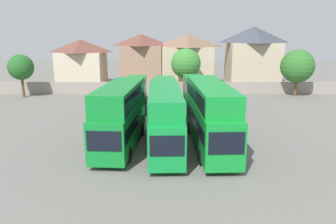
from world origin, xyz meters
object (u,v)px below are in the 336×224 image
object	(u,v)px
bus_3	(211,112)
house_terrace_far_right	(253,55)
bus_4	(135,92)
house_terrace_right	(188,59)
house_terrace_left	(83,62)
bus_5	(164,93)
tree_left_of_lot	(22,67)
tree_right_of_lot	(298,66)
bus_2	(165,114)
house_terrace_centre	(142,59)
tree_behind_wall	(187,64)
bus_1	(121,113)
bus_6	(198,92)

from	to	relation	value
bus_3	house_terrace_far_right	bearing A→B (deg)	157.99
bus_4	house_terrace_right	distance (m)	20.93
bus_4	house_terrace_left	xyz separation A→B (m)	(-11.13, 18.48, 2.10)
bus_5	tree_left_of_lot	world-z (taller)	tree_left_of_lot
bus_3	bus_5	bearing A→B (deg)	-166.66
tree_left_of_lot	house_terrace_far_right	bearing A→B (deg)	19.24
bus_5	tree_right_of_lot	xyz separation A→B (m)	(19.26, 8.17, 2.43)
bus_2	house_terrace_centre	bearing A→B (deg)	-174.28
house_terrace_left	house_terrace_right	bearing A→B (deg)	2.75
bus_2	house_terrace_centre	size ratio (longest dim) A/B	1.33
house_terrace_right	tree_behind_wall	world-z (taller)	house_terrace_right
house_terrace_right	house_terrace_far_right	size ratio (longest dim) A/B	0.90
bus_4	tree_left_of_lot	size ratio (longest dim) A/B	1.69
bus_2	house_terrace_left	bearing A→B (deg)	-157.05
bus_2	house_terrace_centre	xyz separation A→B (m)	(-4.46, 33.27, 1.87)
bus_1	tree_right_of_lot	distance (m)	31.37
bus_6	house_terrace_left	bearing A→B (deg)	-137.33
bus_2	house_terrace_far_right	xyz separation A→B (m)	(15.41, 33.38, 2.55)
bus_5	bus_6	world-z (taller)	bus_6
bus_3	tree_right_of_lot	xyz separation A→B (m)	(15.36, 21.89, 1.52)
house_terrace_far_right	bus_5	bearing A→B (deg)	-128.58
bus_4	tree_left_of_lot	distance (m)	18.28
house_terrace_left	tree_behind_wall	bearing A→B (deg)	-18.27
house_terrace_right	tree_behind_wall	bearing A→B (deg)	-94.71
bus_3	house_terrace_right	distance (m)	33.29
bus_4	tree_behind_wall	world-z (taller)	tree_behind_wall
bus_4	house_terrace_right	size ratio (longest dim) A/B	1.13
bus_5	house_terrace_left	world-z (taller)	house_terrace_left
bus_6	bus_2	bearing A→B (deg)	-18.47
bus_1	tree_behind_wall	distance (m)	27.21
bus_2	bus_4	size ratio (longest dim) A/B	1.15
bus_2	tree_left_of_lot	size ratio (longest dim) A/B	1.94
bus_1	tree_behind_wall	world-z (taller)	tree_behind_wall
bus_6	bus_3	bearing A→B (deg)	-4.14
house_terrace_left	house_terrace_centre	distance (m)	10.56
house_terrace_left	tree_right_of_lot	bearing A→B (deg)	-17.14
bus_3	tree_left_of_lot	size ratio (longest dim) A/B	1.91
bus_2	house_terrace_far_right	distance (m)	36.85
bus_5	tree_right_of_lot	bearing A→B (deg)	114.31
house_terrace_left	house_terrace_far_right	world-z (taller)	house_terrace_far_right
bus_4	tree_behind_wall	bearing A→B (deg)	149.77
bus_1	house_terrace_right	size ratio (longest dim) A/B	1.11
tree_right_of_lot	house_terrace_right	bearing A→B (deg)	143.40
bus_3	tree_behind_wall	xyz separation A→B (m)	(-0.50, 26.39, 1.51)
bus_5	tree_right_of_lot	world-z (taller)	tree_right_of_lot
bus_6	tree_left_of_lot	distance (m)	25.45
house_terrace_right	bus_1	bearing A→B (deg)	-102.15
tree_behind_wall	tree_right_of_lot	size ratio (longest dim) A/B	0.99
house_terrace_right	tree_behind_wall	xyz separation A→B (m)	(-0.56, -6.85, -0.22)
bus_5	house_terrace_right	distance (m)	20.10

